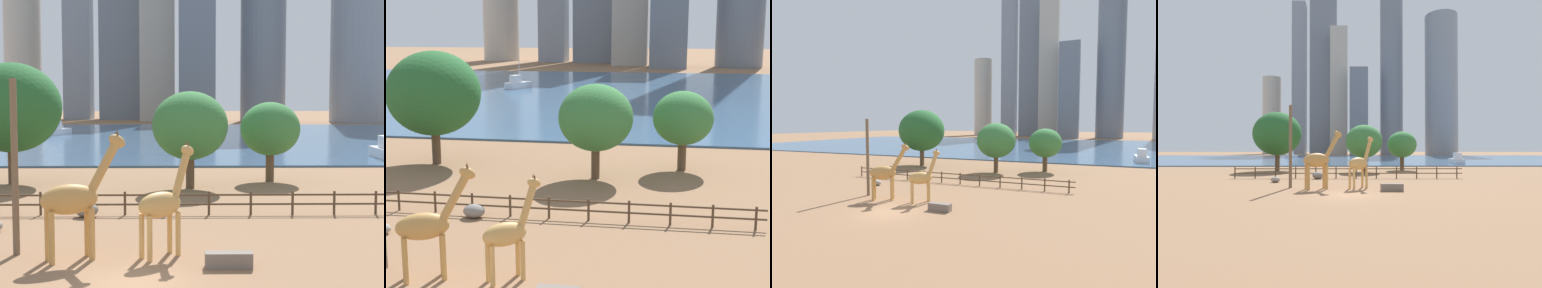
% 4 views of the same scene
% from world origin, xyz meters
% --- Properties ---
extents(ground_plane, '(400.00, 400.00, 0.00)m').
position_xyz_m(ground_plane, '(0.00, 80.00, 0.00)').
color(ground_plane, '#8C6647').
extents(harbor_water, '(180.00, 86.00, 0.20)m').
position_xyz_m(harbor_water, '(0.00, 77.00, 0.10)').
color(harbor_water, '#3D6084').
rests_on(harbor_water, ground).
extents(giraffe_tall, '(2.55, 2.18, 4.65)m').
position_xyz_m(giraffe_tall, '(0.95, 3.47, 2.16)').
color(giraffe_tall, tan).
rests_on(giraffe_tall, ground).
extents(giraffe_companion, '(3.51, 2.15, 5.14)m').
position_xyz_m(giraffe_companion, '(-2.53, 3.04, 2.45)').
color(giraffe_companion, '#C18C47').
rests_on(giraffe_companion, ground).
extents(boulder_by_pole, '(1.27, 1.05, 0.79)m').
position_xyz_m(boulder_by_pole, '(-3.45, 11.46, 0.39)').
color(boulder_by_pole, gray).
rests_on(boulder_by_pole, ground).
extents(enclosure_fence, '(26.12, 0.14, 1.30)m').
position_xyz_m(enclosure_fence, '(-0.12, 12.00, 0.76)').
color(enclosure_fence, '#4C3826').
rests_on(enclosure_fence, ground).
extents(tree_left_large, '(5.39, 5.39, 6.92)m').
position_xyz_m(tree_left_large, '(2.29, 21.56, 4.47)').
color(tree_left_large, brown).
rests_on(tree_left_large, ground).
extents(tree_center_broad, '(4.60, 4.60, 6.14)m').
position_xyz_m(tree_center_broad, '(8.52, 25.17, 4.03)').
color(tree_center_broad, brown).
rests_on(tree_center_broad, ground).
extents(tree_right_tall, '(7.44, 7.44, 9.08)m').
position_xyz_m(tree_right_tall, '(-11.00, 24.03, 5.71)').
color(tree_right_tall, brown).
rests_on(tree_right_tall, ground).
extents(boat_ferry, '(3.99, 5.63, 4.79)m').
position_xyz_m(boat_ferry, '(-19.57, 80.49, 1.00)').
color(boat_ferry, silver).
rests_on(boat_ferry, harbor_water).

